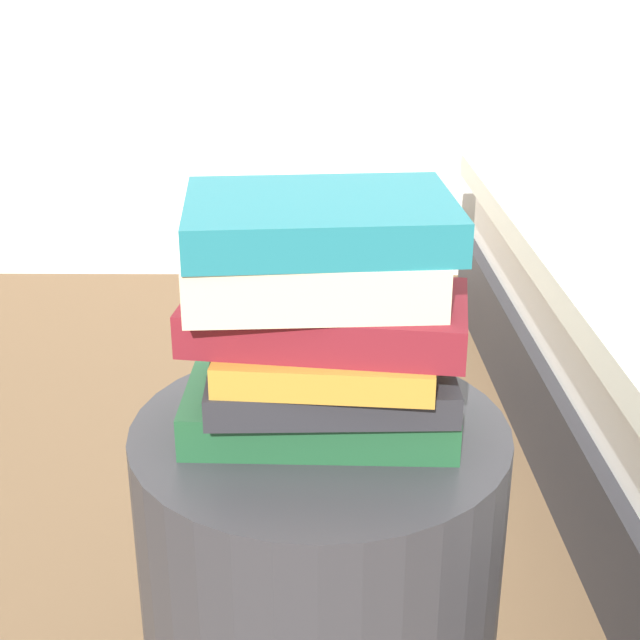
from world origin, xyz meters
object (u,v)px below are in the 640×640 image
(book_charcoal, at_px, (330,377))
(book_maroon, at_px, (326,317))
(book_cream, at_px, (313,270))
(side_table, at_px, (320,622))
(book_teal, at_px, (319,219))
(book_forest, at_px, (323,406))
(book_ochre, at_px, (329,345))

(book_charcoal, distance_m, book_maroon, 0.07)
(book_maroon, height_order, book_cream, book_cream)
(side_table, height_order, book_maroon, book_maroon)
(side_table, height_order, book_cream, book_cream)
(book_teal, bearing_deg, book_forest, -3.54)
(book_forest, xyz_separation_m, book_cream, (-0.01, -0.01, 0.17))
(book_maroon, distance_m, book_teal, 0.10)
(book_ochre, height_order, book_teal, book_teal)
(book_charcoal, distance_m, book_ochre, 0.04)
(side_table, relative_size, book_forest, 1.85)
(book_forest, relative_size, book_charcoal, 1.14)
(side_table, relative_size, book_cream, 2.13)
(book_charcoal, distance_m, book_cream, 0.13)
(book_maroon, relative_size, book_teal, 1.06)
(book_ochre, height_order, book_cream, book_cream)
(book_maroon, distance_m, book_cream, 0.05)
(book_cream, bearing_deg, book_teal, 61.16)
(book_ochre, bearing_deg, book_maroon, -96.23)
(book_charcoal, height_order, book_teal, book_teal)
(book_charcoal, bearing_deg, side_table, 151.42)
(book_ochre, xyz_separation_m, book_maroon, (-0.00, -0.02, 0.04))
(book_forest, xyz_separation_m, book_ochre, (0.01, -0.00, 0.08))
(book_forest, distance_m, book_teal, 0.22)
(book_forest, bearing_deg, book_maroon, -75.84)
(book_maroon, xyz_separation_m, book_teal, (-0.01, 0.02, 0.10))
(book_forest, height_order, book_cream, book_cream)
(side_table, bearing_deg, book_forest, 63.86)
(book_ochre, bearing_deg, book_charcoal, -76.98)
(book_forest, height_order, book_teal, book_teal)
(book_charcoal, bearing_deg, book_ochre, 96.80)
(book_teal, bearing_deg, book_ochre, -9.70)
(book_cream, bearing_deg, book_maroon, -23.85)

